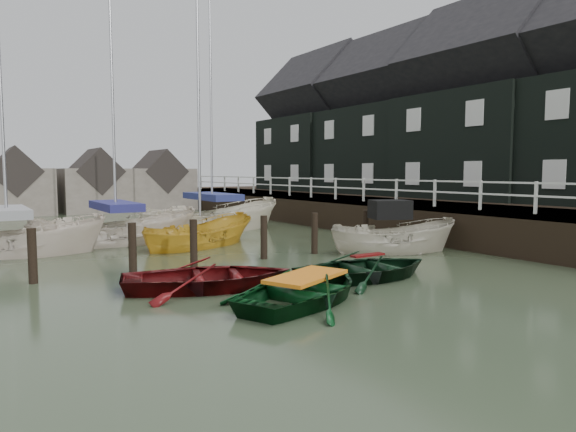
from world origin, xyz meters
TOP-DOWN VIEW (x-y plane):
  - ground at (0.00, 0.00)m, footprint 120.00×120.00m
  - pier at (9.48, 10.00)m, footprint 3.04×32.00m
  - land_strip at (15.00, 10.00)m, footprint 14.00×38.00m
  - quay_houses at (14.99, 8.66)m, footprint 6.52×28.14m
  - mooring_pilings at (-1.11, 3.00)m, footprint 13.72×0.22m
  - far_sheds at (0.83, 26.00)m, footprint 14.00×4.08m
  - rowboat_red at (-2.00, 0.07)m, footprint 4.77×3.99m
  - rowboat_green at (-0.74, -2.19)m, footprint 4.66×4.09m
  - rowboat_dkgreen at (2.00, -1.07)m, footprint 4.11×3.06m
  - motorboat at (5.65, 1.73)m, footprint 4.80×3.31m
  - sailboat_a at (-5.66, 8.32)m, footprint 6.66×4.07m
  - sailboat_b at (-1.89, 9.13)m, footprint 6.54×2.83m
  - sailboat_c at (0.65, 6.86)m, footprint 5.65×3.81m
  - sailboat_d at (3.11, 11.20)m, footprint 7.16×2.87m

SIDE VIEW (x-z plane):
  - ground at x=0.00m, z-range 0.00..0.00m
  - land_strip at x=15.00m, z-range -0.75..0.75m
  - rowboat_red at x=-2.00m, z-range -0.42..0.42m
  - rowboat_green at x=-0.74m, z-range -0.40..0.40m
  - rowboat_dkgreen at x=2.00m, z-range -0.41..0.41m
  - sailboat_c at x=0.65m, z-range -5.49..5.54m
  - sailboat_b at x=-1.89m, z-range -5.43..5.56m
  - sailboat_d at x=3.11m, z-range -6.37..6.49m
  - sailboat_a at x=-5.66m, z-range -5.63..5.76m
  - motorboat at x=5.65m, z-range -1.25..1.43m
  - mooring_pilings at x=-1.11m, z-range -0.40..1.40m
  - pier at x=9.48m, z-range -0.64..2.06m
  - far_sheds at x=0.83m, z-range -0.34..4.06m
  - quay_houses at x=14.99m, z-range 0.68..10.68m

